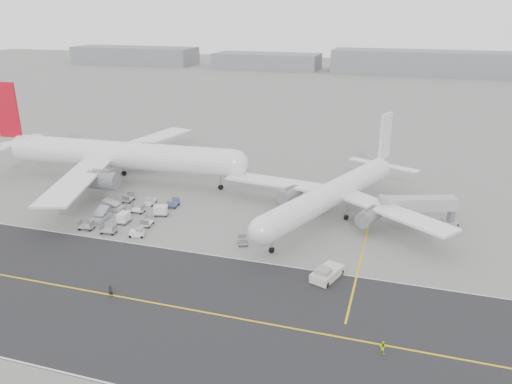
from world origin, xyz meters
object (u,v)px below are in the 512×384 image
(pushback_tug, at_px, (327,273))
(ground_crew_b, at_px, (382,347))
(airliner_b, at_px, (334,193))
(airliner_a, at_px, (116,155))
(ground_crew_a, at_px, (111,291))
(jet_bridge, at_px, (419,205))

(pushback_tug, xyz_separation_m, ground_crew_b, (9.33, -15.33, -0.11))
(airliner_b, distance_m, ground_crew_b, 41.80)
(ground_crew_b, bearing_deg, airliner_a, -15.57)
(airliner_a, xyz_separation_m, ground_crew_a, (26.87, -45.16, -5.52))
(airliner_a, distance_m, ground_crew_a, 52.84)
(airliner_b, distance_m, jet_bridge, 16.07)
(jet_bridge, distance_m, ground_crew_b, 40.95)
(airliner_b, xyz_separation_m, pushback_tug, (2.97, -24.40, -4.06))
(ground_crew_a, bearing_deg, jet_bridge, 24.62)
(airliner_b, height_order, jet_bridge, airliner_b)
(jet_bridge, xyz_separation_m, ground_crew_a, (-41.65, -39.52, -3.07))
(jet_bridge, bearing_deg, airliner_b, 164.13)
(pushback_tug, height_order, ground_crew_b, pushback_tug)
(airliner_b, bearing_deg, airliner_a, -165.50)
(airliner_b, xyz_separation_m, ground_crew_a, (-25.64, -38.59, -4.06))
(airliner_a, distance_m, ground_crew_b, 79.84)
(jet_bridge, height_order, ground_crew_b, jet_bridge)
(jet_bridge, bearing_deg, airliner_a, 156.11)
(airliner_b, height_order, ground_crew_b, airliner_b)
(pushback_tug, xyz_separation_m, ground_crew_a, (-28.60, -14.20, -0.00))
(airliner_b, bearing_deg, jet_bridge, 24.94)
(pushback_tug, relative_size, ground_crew_a, 4.29)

